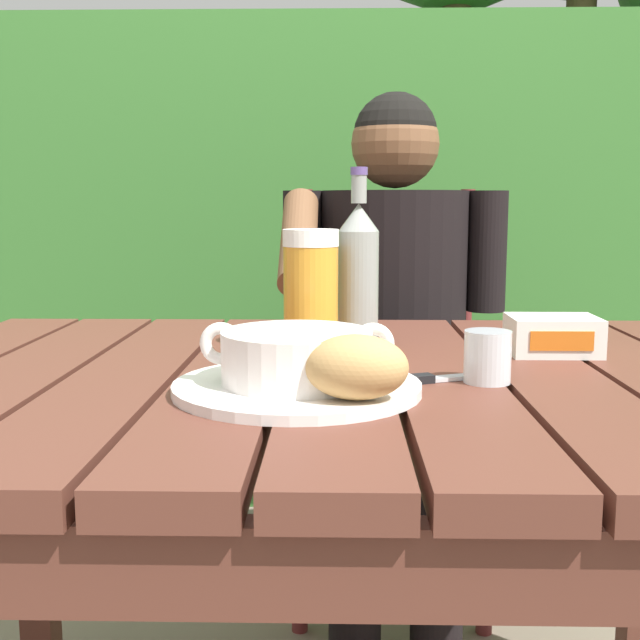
# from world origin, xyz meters

# --- Properties ---
(dining_table) EXTENTS (1.23, 0.89, 0.73)m
(dining_table) POSITION_xyz_m (-0.00, 0.00, 0.64)
(dining_table) COLOR brown
(dining_table) RESTS_ON ground_plane
(hedge_backdrop) EXTENTS (4.03, 0.91, 2.46)m
(hedge_backdrop) POSITION_xyz_m (0.31, 1.70, 1.13)
(hedge_backdrop) COLOR #38732F
(hedge_backdrop) RESTS_ON ground_plane
(chair_near_diner) EXTENTS (0.45, 0.42, 0.98)m
(chair_near_diner) POSITION_xyz_m (0.12, 0.88, 0.47)
(chair_near_diner) COLOR maroon
(chair_near_diner) RESTS_ON ground_plane
(person_eating) EXTENTS (0.48, 0.47, 1.19)m
(person_eating) POSITION_xyz_m (0.12, 0.68, 0.70)
(person_eating) COLOR black
(person_eating) RESTS_ON ground_plane
(serving_plate) EXTENTS (0.29, 0.29, 0.01)m
(serving_plate) POSITION_xyz_m (-0.05, -0.12, 0.74)
(serving_plate) COLOR white
(serving_plate) RESTS_ON dining_table
(soup_bowl) EXTENTS (0.23, 0.18, 0.07)m
(soup_bowl) POSITION_xyz_m (-0.05, -0.12, 0.78)
(soup_bowl) COLOR white
(soup_bowl) RESTS_ON serving_plate
(bread_roll) EXTENTS (0.12, 0.09, 0.07)m
(bread_roll) POSITION_xyz_m (0.02, -0.20, 0.78)
(bread_roll) COLOR tan
(bread_roll) RESTS_ON serving_plate
(beer_glass) EXTENTS (0.08, 0.08, 0.18)m
(beer_glass) POSITION_xyz_m (-0.04, 0.14, 0.83)
(beer_glass) COLOR orange
(beer_glass) RESTS_ON dining_table
(beer_bottle) EXTENTS (0.06, 0.06, 0.27)m
(beer_bottle) POSITION_xyz_m (0.03, 0.19, 0.85)
(beer_bottle) COLOR gray
(beer_bottle) RESTS_ON dining_table
(water_glass_small) EXTENTS (0.06, 0.06, 0.06)m
(water_glass_small) POSITION_xyz_m (0.18, -0.07, 0.77)
(water_glass_small) COLOR silver
(water_glass_small) RESTS_ON dining_table
(butter_tub) EXTENTS (0.13, 0.10, 0.05)m
(butter_tub) POSITION_xyz_m (0.31, 0.12, 0.76)
(butter_tub) COLOR white
(butter_tub) RESTS_ON dining_table
(table_knife) EXTENTS (0.15, 0.07, 0.01)m
(table_knife) POSITION_xyz_m (0.11, -0.07, 0.74)
(table_knife) COLOR silver
(table_knife) RESTS_ON dining_table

